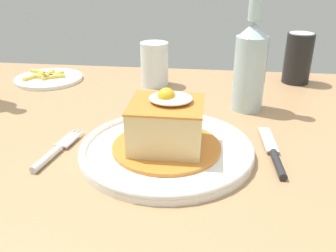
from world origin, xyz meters
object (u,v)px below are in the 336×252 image
(drinking_glass, at_px, (155,67))
(fork, at_px, (54,152))
(main_plate, at_px, (166,149))
(soda_can, at_px, (298,58))
(knife, at_px, (275,156))
(side_plate_fries, at_px, (49,78))
(beer_bottle_clear_far, at_px, (250,62))

(drinking_glass, bearing_deg, fork, -105.64)
(main_plate, bearing_deg, soda_can, 55.83)
(main_plate, relative_size, fork, 1.97)
(knife, bearing_deg, side_plate_fries, 146.50)
(side_plate_fries, bearing_deg, main_plate, -44.61)
(knife, height_order, soda_can, soda_can)
(side_plate_fries, bearing_deg, beer_bottle_clear_far, -15.22)
(fork, bearing_deg, drinking_glass, 74.36)
(fork, distance_m, drinking_glass, 0.39)
(soda_can, bearing_deg, fork, -136.21)
(knife, relative_size, beer_bottle_clear_far, 0.62)
(beer_bottle_clear_far, bearing_deg, knife, -82.03)
(knife, bearing_deg, main_plate, -179.70)
(fork, relative_size, soda_can, 1.14)
(beer_bottle_clear_far, bearing_deg, fork, -143.04)
(knife, distance_m, soda_can, 0.42)
(fork, bearing_deg, main_plate, 8.81)
(main_plate, relative_size, drinking_glass, 2.65)
(soda_can, bearing_deg, knife, -104.64)
(soda_can, height_order, beer_bottle_clear_far, beer_bottle_clear_far)
(beer_bottle_clear_far, distance_m, side_plate_fries, 0.52)
(main_plate, height_order, drinking_glass, drinking_glass)
(fork, height_order, beer_bottle_clear_far, beer_bottle_clear_far)
(main_plate, relative_size, beer_bottle_clear_far, 1.05)
(knife, distance_m, beer_bottle_clear_far, 0.23)
(drinking_glass, bearing_deg, soda_can, 10.29)
(drinking_glass, height_order, side_plate_fries, drinking_glass)
(soda_can, height_order, side_plate_fries, soda_can)
(main_plate, xyz_separation_m, drinking_glass, (-0.07, 0.34, 0.04))
(soda_can, relative_size, drinking_glass, 1.18)
(soda_can, bearing_deg, beer_bottle_clear_far, -124.75)
(knife, height_order, beer_bottle_clear_far, beer_bottle_clear_far)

